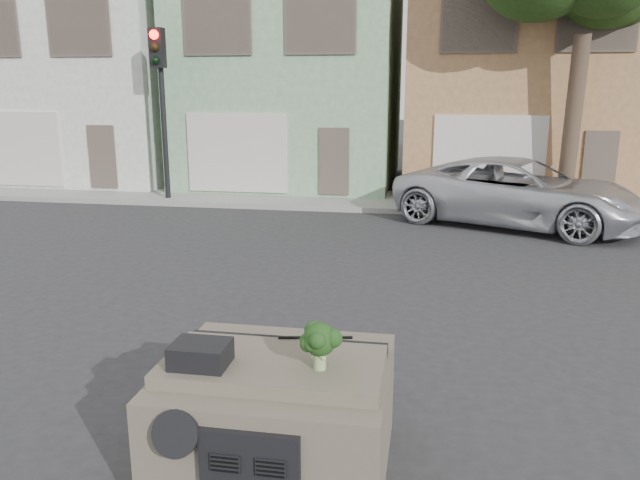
# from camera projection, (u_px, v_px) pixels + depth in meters

# --- Properties ---
(ground_plane) EXTENTS (120.00, 120.00, 0.00)m
(ground_plane) POSITION_uv_depth(u_px,v_px,m) (330.00, 339.00, 8.70)
(ground_plane) COLOR #303033
(ground_plane) RESTS_ON ground
(sidewalk) EXTENTS (40.00, 3.00, 0.15)m
(sidewalk) POSITION_uv_depth(u_px,v_px,m) (385.00, 201.00, 18.72)
(sidewalk) COLOR gray
(sidewalk) RESTS_ON ground
(townhouse_white) EXTENTS (7.20, 8.20, 7.55)m
(townhouse_white) POSITION_uv_depth(u_px,v_px,m) (103.00, 77.00, 23.50)
(townhouse_white) COLOR silver
(townhouse_white) RESTS_ON ground
(townhouse_mint) EXTENTS (7.20, 8.20, 7.55)m
(townhouse_mint) POSITION_uv_depth(u_px,v_px,m) (297.00, 77.00, 22.25)
(townhouse_mint) COLOR #87B387
(townhouse_mint) RESTS_ON ground
(townhouse_tan) EXTENTS (7.20, 8.20, 7.55)m
(townhouse_tan) POSITION_uv_depth(u_px,v_px,m) (515.00, 76.00, 20.99)
(townhouse_tan) COLOR #B07F52
(townhouse_tan) RESTS_ON ground
(silver_pickup) EXTENTS (6.72, 5.05, 1.70)m
(silver_pickup) POSITION_uv_depth(u_px,v_px,m) (516.00, 225.00, 15.84)
(silver_pickup) COLOR silver
(silver_pickup) RESTS_ON ground
(traffic_signal) EXTENTS (0.40, 0.40, 5.10)m
(traffic_signal) POSITION_uv_depth(u_px,v_px,m) (162.00, 118.00, 18.26)
(traffic_signal) COLOR black
(traffic_signal) RESTS_ON ground
(tree_near) EXTENTS (4.40, 4.00, 8.50)m
(tree_near) POSITION_uv_depth(u_px,v_px,m) (579.00, 54.00, 16.21)
(tree_near) COLOR #213E15
(tree_near) RESTS_ON ground
(car_dashboard) EXTENTS (2.00, 1.80, 1.12)m
(car_dashboard) POSITION_uv_depth(u_px,v_px,m) (278.00, 410.00, 5.69)
(car_dashboard) COLOR #655C4C
(car_dashboard) RESTS_ON ground
(instrument_hump) EXTENTS (0.48, 0.38, 0.20)m
(instrument_hump) POSITION_uv_depth(u_px,v_px,m) (201.00, 354.00, 5.30)
(instrument_hump) COLOR black
(instrument_hump) RESTS_ON car_dashboard
(wiper_arm) EXTENTS (0.69, 0.15, 0.02)m
(wiper_arm) POSITION_uv_depth(u_px,v_px,m) (315.00, 338.00, 5.87)
(wiper_arm) COLOR black
(wiper_arm) RESTS_ON car_dashboard
(broccoli) EXTENTS (0.38, 0.38, 0.42)m
(broccoli) POSITION_uv_depth(u_px,v_px,m) (320.00, 346.00, 5.20)
(broccoli) COLOR #193512
(broccoli) RESTS_ON car_dashboard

